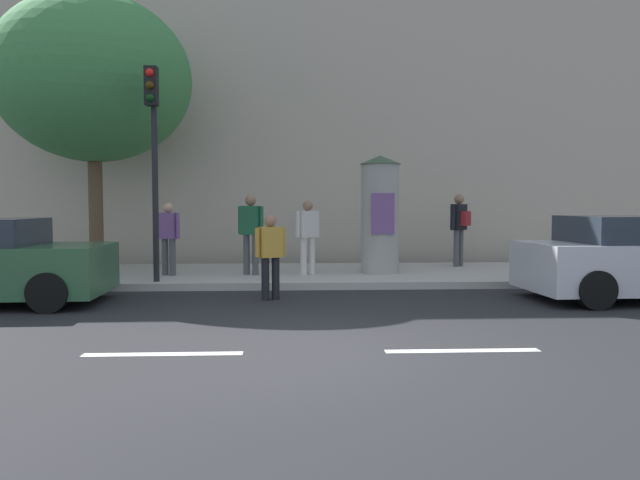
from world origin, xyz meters
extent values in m
plane|color=#232326|center=(0.00, 0.00, 0.00)|extent=(80.00, 80.00, 0.00)
cube|color=#B2ADA3|center=(0.00, 7.00, 0.07)|extent=(36.00, 4.00, 0.15)
cube|color=silver|center=(-1.71, 0.00, 0.00)|extent=(1.80, 0.16, 0.01)
cube|color=silver|center=(1.71, 0.00, 0.00)|extent=(1.80, 0.16, 0.01)
cube|color=#B7A893|center=(0.00, 12.00, 5.01)|extent=(36.00, 5.00, 10.02)
cylinder|color=black|center=(-2.97, 5.35, 1.88)|extent=(0.12, 0.12, 3.46)
cube|color=black|center=(-2.97, 5.17, 3.99)|extent=(0.24, 0.24, 0.75)
sphere|color=red|center=(-2.97, 5.04, 4.22)|extent=(0.16, 0.16, 0.16)
sphere|color=#3C2906|center=(-2.97, 5.04, 3.98)|extent=(0.16, 0.16, 0.16)
sphere|color=#07330F|center=(-2.97, 5.04, 3.74)|extent=(0.16, 0.16, 0.16)
cylinder|color=#9E9B93|center=(1.73, 6.69, 1.37)|extent=(0.85, 0.85, 2.45)
cone|color=#334C33|center=(1.73, 6.69, 2.70)|extent=(0.94, 0.94, 0.20)
cube|color=#724C84|center=(1.73, 6.25, 1.50)|extent=(0.51, 0.02, 0.90)
cylinder|color=brown|center=(-4.77, 7.29, 1.41)|extent=(0.32, 0.32, 2.53)
ellipsoid|color=#3D7F42|center=(-4.77, 7.29, 4.55)|extent=(4.42, 4.42, 3.76)
cylinder|color=black|center=(-0.55, 3.89, 0.38)|extent=(0.14, 0.14, 0.76)
cylinder|color=black|center=(-0.73, 3.82, 0.38)|extent=(0.14, 0.14, 0.76)
cube|color=#B78C33|center=(-0.64, 3.86, 1.03)|extent=(0.45, 0.37, 0.54)
cylinder|color=#B78C33|center=(-0.42, 3.95, 1.03)|extent=(0.09, 0.09, 0.51)
cylinder|color=#B78C33|center=(-0.86, 3.76, 1.03)|extent=(0.09, 0.09, 0.51)
sphere|color=#8C664C|center=(-0.64, 3.86, 1.40)|extent=(0.21, 0.21, 0.21)
cylinder|color=silver|center=(0.00, 6.34, 0.56)|extent=(0.14, 0.14, 0.82)
cylinder|color=silver|center=(0.19, 6.49, 0.56)|extent=(0.14, 0.14, 0.82)
cube|color=silver|center=(0.10, 6.41, 1.27)|extent=(0.51, 0.48, 0.58)
cylinder|color=silver|center=(-0.12, 6.24, 1.27)|extent=(0.09, 0.09, 0.55)
cylinder|color=silver|center=(0.31, 6.59, 1.27)|extent=(0.09, 0.09, 0.55)
sphere|color=#8C664C|center=(0.10, 6.41, 1.67)|extent=(0.22, 0.22, 0.22)
cylinder|color=#4C4C51|center=(-3.03, 6.44, 0.55)|extent=(0.14, 0.14, 0.80)
cylinder|color=#4C4C51|center=(-2.85, 6.34, 0.55)|extent=(0.14, 0.14, 0.80)
cube|color=#724C84|center=(-2.94, 6.39, 1.24)|extent=(0.48, 0.41, 0.57)
cylinder|color=#724C84|center=(-3.16, 6.51, 1.24)|extent=(0.09, 0.09, 0.54)
cylinder|color=#724C84|center=(-2.71, 6.27, 1.24)|extent=(0.09, 0.09, 0.54)
sphere|color=tan|center=(-2.94, 6.39, 1.63)|extent=(0.22, 0.22, 0.22)
cylinder|color=#4C4C51|center=(3.99, 8.10, 0.61)|extent=(0.14, 0.14, 0.91)
cylinder|color=#4C4C51|center=(3.84, 7.94, 0.61)|extent=(0.14, 0.14, 0.91)
cube|color=black|center=(3.91, 8.02, 1.38)|extent=(0.47, 0.47, 0.65)
cylinder|color=black|center=(4.09, 8.20, 1.38)|extent=(0.09, 0.09, 0.61)
cylinder|color=black|center=(3.73, 7.84, 1.38)|extent=(0.09, 0.09, 0.61)
sphere|color=#8C664C|center=(3.91, 8.02, 1.83)|extent=(0.25, 0.25, 0.25)
cube|color=maroon|center=(4.04, 7.89, 1.35)|extent=(0.31, 0.31, 0.36)
cylinder|color=#4C4C51|center=(-1.06, 6.37, 0.59)|extent=(0.14, 0.14, 0.89)
cylinder|color=#4C4C51|center=(-1.25, 6.46, 0.59)|extent=(0.14, 0.14, 0.89)
cube|color=#1E5938|center=(-1.16, 6.41, 1.35)|extent=(0.50, 0.40, 0.63)
cylinder|color=#1E5938|center=(-0.92, 6.30, 1.35)|extent=(0.09, 0.09, 0.60)
cylinder|color=#1E5938|center=(-1.39, 6.52, 1.35)|extent=(0.09, 0.09, 0.60)
sphere|color=#8C664C|center=(-1.16, 6.41, 1.79)|extent=(0.24, 0.24, 0.24)
cylinder|color=black|center=(-4.06, 2.72, 0.32)|extent=(0.65, 0.24, 0.64)
cylinder|color=black|center=(-4.11, 4.45, 0.32)|extent=(0.65, 0.24, 0.64)
cylinder|color=black|center=(4.63, 2.59, 0.32)|extent=(0.65, 0.25, 0.64)
cylinder|color=black|center=(4.56, 4.37, 0.32)|extent=(0.65, 0.25, 0.64)
camera|label=1|loc=(-0.25, -6.75, 1.69)|focal=33.66mm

